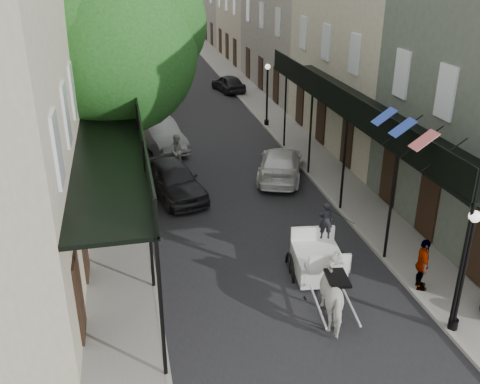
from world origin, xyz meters
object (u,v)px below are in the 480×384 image
tree_far (118,20)px  lamppost_left (140,182)px  car_left_mid (160,135)px  car_left_far (136,71)px  horse (337,294)px  lamppost_right_far (267,94)px  pedestrian_walking (178,152)px  pedestrian_sidewalk_right (423,265)px  carriage (316,239)px  car_right_far (228,83)px  lamppost_right_near (464,270)px  tree_near (123,43)px  car_right_near (281,164)px  pedestrian_sidewalk_left (125,114)px  car_left_near (173,179)px

tree_far → lamppost_left: bearing=-89.5°
car_left_mid → car_left_far: (-0.53, 18.25, -0.16)m
horse → lamppost_right_far: bearing=-91.9°
pedestrian_walking → pedestrian_sidewalk_right: pedestrian_sidewalk_right is taller
carriage → car_right_far: 25.42m
lamppost_right_near → car_left_mid: 18.70m
car_left_mid → horse: bearing=-91.3°
car_right_far → tree_near: bearing=53.1°
tree_near → car_right_near: size_ratio=2.02×
lamppost_right_far → pedestrian_sidewalk_left: lamppost_right_far is taller
carriage → pedestrian_sidewalk_right: (2.77, -2.01, -0.16)m
pedestrian_sidewalk_right → car_left_near: bearing=59.0°
horse → pedestrian_sidewalk_left: pedestrian_sidewalk_left is taller
lamppost_right_near → pedestrian_sidewalk_left: bearing=112.0°
lamppost_right_far → pedestrian_sidewalk_left: size_ratio=1.90×
car_left_near → tree_far: bearing=81.1°
car_right_near → pedestrian_sidewalk_right: bearing=119.7°
tree_near → lamppost_left: size_ratio=2.60×
lamppost_right_far → car_right_far: (-0.50, 9.35, -1.40)m
lamppost_left → pedestrian_sidewalk_right: 10.29m
carriage → tree_far: bearing=111.6°
lamppost_left → car_right_near: 7.93m
tree_near → lamppost_left: (0.10, -4.18, -4.44)m
pedestrian_sidewalk_left → car_left_far: pedestrian_sidewalk_left is taller
tree_far → car_right_near: size_ratio=1.80×
tree_far → horse: 25.94m
car_left_near → lamppost_right_near: bearing=-73.8°
lamppost_right_near → lamppost_left: same height
car_left_near → car_left_far: size_ratio=1.02×
lamppost_right_near → pedestrian_sidewalk_right: size_ratio=2.14×
pedestrian_sidewalk_left → carriage: bearing=78.3°
car_left_far → pedestrian_sidewalk_right: bearing=-75.1°
lamppost_left → carriage: (5.53, -3.98, -0.90)m
horse → pedestrian_walking: (-3.08, 12.90, 0.00)m
tree_far → car_left_mid: size_ratio=1.81×
tree_near → car_left_far: bearing=87.4°
carriage → car_left_far: 31.98m
car_right_far → horse: bearing=72.4°
carriage → pedestrian_sidewalk_left: (-5.77, 16.89, -0.06)m
lamppost_right_far → pedestrian_sidewalk_right: lamppost_right_far is taller
tree_far → pedestrian_sidewalk_left: bearing=-91.1°
lamppost_right_near → car_left_mid: lamppost_right_near is taller
pedestrian_sidewalk_right → car_left_mid: 16.84m
tree_far → car_right_far: 9.92m
tree_far → lamppost_right_far: tree_far is taller
horse → car_right_near: (1.52, 10.73, -0.19)m
tree_far → pedestrian_sidewalk_left: (-0.10, -5.27, -4.74)m
pedestrian_walking → car_left_far: pedestrian_walking is taller
car_right_near → tree_near: bearing=19.2°
tree_near → pedestrian_sidewalk_left: 10.27m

